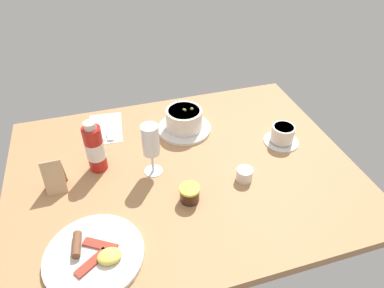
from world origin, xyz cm
name	(u,v)px	position (x,y,z in cm)	size (l,w,h in cm)	color
ground_plane	(183,172)	(0.00, 0.00, -1.50)	(110.00, 84.00, 3.00)	#B27F51
porridge_bowl	(184,121)	(-6.16, -20.02, 4.22)	(19.55, 19.55, 9.35)	silver
cutlery_setting	(105,128)	(21.88, -28.95, 0.26)	(13.72, 20.17, 0.90)	silver
coffee_cup	(283,135)	(-37.25, -3.37, 3.15)	(12.29, 12.24, 6.64)	silver
creamer_jug	(244,174)	(-17.04, 10.00, 2.09)	(5.06, 6.10, 4.73)	silver
wine_glass	(151,142)	(9.31, -1.60, 11.85)	(5.95, 5.95, 17.83)	white
jam_jar	(190,194)	(1.56, 13.37, 2.52)	(5.98, 5.98, 4.98)	#3E2115
sauce_bottle_red	(95,148)	(25.82, -8.30, 8.15)	(5.89, 5.89, 17.90)	#B21E19
breakfast_plate	(95,255)	(29.64, 24.91, 0.91)	(24.99, 24.99, 3.70)	silver
menu_card	(54,175)	(38.60, -2.67, 5.36)	(5.90, 5.82, 10.81)	tan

